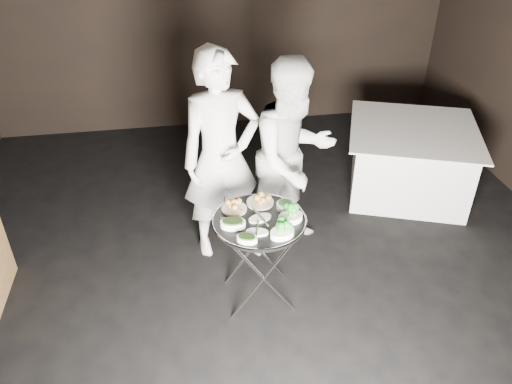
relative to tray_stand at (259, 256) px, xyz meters
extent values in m
cube|color=black|center=(0.08, 0.00, -0.46)|extent=(6.00, 7.00, 0.05)
cube|color=black|center=(0.08, 3.53, 1.06)|extent=(6.00, 0.05, 3.00)
cylinder|color=silver|center=(0.00, -0.20, -0.05)|extent=(0.53, 0.02, 0.78)
cylinder|color=silver|center=(0.00, -0.20, -0.05)|extent=(0.53, 0.02, 0.78)
cylinder|color=silver|center=(0.00, 0.20, -0.05)|extent=(0.53, 0.02, 0.78)
cylinder|color=silver|center=(0.00, 0.20, -0.05)|extent=(0.53, 0.02, 0.78)
cylinder|color=silver|center=(-0.22, 0.00, 0.31)|extent=(0.02, 0.45, 0.02)
cylinder|color=silver|center=(0.22, 0.00, 0.31)|extent=(0.02, 0.45, 0.02)
cylinder|color=black|center=(0.00, 0.00, 0.34)|extent=(0.71, 0.71, 0.03)
torus|color=silver|center=(0.00, 0.00, 0.36)|extent=(0.73, 0.73, 0.02)
cylinder|color=beige|center=(-0.17, 0.16, 0.37)|extent=(0.20, 0.20, 0.02)
cylinder|color=beige|center=(0.04, 0.22, 0.37)|extent=(0.22, 0.22, 0.02)
cylinder|color=white|center=(0.22, 0.12, 0.38)|extent=(0.13, 0.13, 0.05)
cylinder|color=silver|center=(-0.18, 0.16, 0.41)|extent=(0.12, 0.16, 0.01)
cylinder|color=silver|center=(0.05, 0.21, 0.41)|extent=(0.07, 0.18, 0.01)
cylinder|color=silver|center=(0.23, 0.13, 0.41)|extent=(0.05, 0.19, 0.01)
cylinder|color=silver|center=(-0.22, -0.05, 0.41)|extent=(0.16, 0.12, 0.01)
cylinder|color=silver|center=(0.22, -0.05, 0.41)|extent=(0.12, 0.16, 0.01)
cylinder|color=silver|center=(0.00, 0.01, 0.41)|extent=(0.07, 0.18, 0.01)
imported|color=silver|center=(-0.21, 0.73, 0.52)|extent=(0.78, 0.59, 1.91)
imported|color=silver|center=(0.42, 0.70, 0.47)|extent=(1.08, 0.98, 1.81)
cube|color=white|center=(1.90, 1.38, -0.07)|extent=(1.17, 1.17, 0.73)
cube|color=white|center=(1.90, 1.38, 0.31)|extent=(1.32, 1.32, 0.02)
camera|label=1|loc=(-0.54, -3.02, 2.59)|focal=35.00mm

